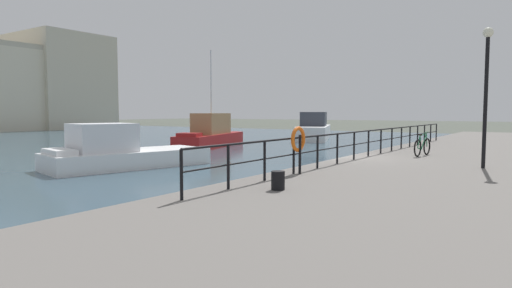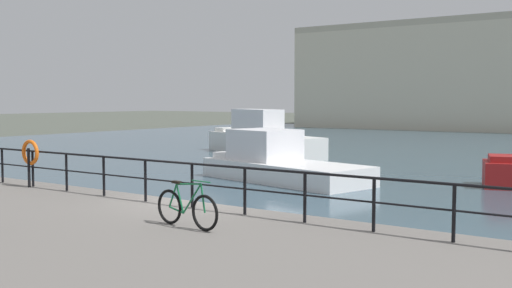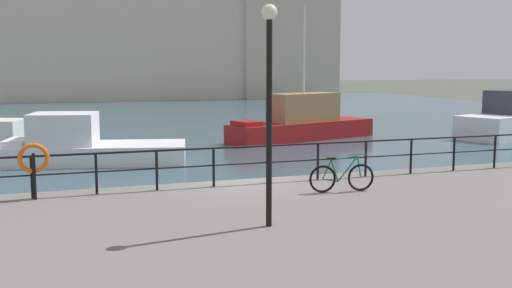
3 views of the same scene
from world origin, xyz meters
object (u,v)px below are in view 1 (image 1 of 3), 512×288
Objects in this scene: moored_harbor_tender at (120,153)px; moored_blue_motorboat at (314,129)px; parked_bicycle at (422,147)px; mooring_bollard at (278,180)px; life_ring_stand at (298,141)px; moored_green_narrowboat at (211,134)px; quay_lamp_post at (486,78)px.

moored_blue_motorboat reaches higher than moored_harbor_tender.
moored_harbor_tender reaches higher than parked_bicycle.
moored_blue_motorboat is 23.35m from parked_bicycle.
parked_bicycle is 10.15m from mooring_bollard.
moored_green_narrowboat is at bearing 47.69° from life_ring_stand.
life_ring_stand is at bearing 29.82° from moored_green_narrowboat.
quay_lamp_post reaches higher than mooring_bollard.
parked_bicycle is at bearing -12.47° from life_ring_stand.
moored_blue_motorboat is 21.84× the size of mooring_bollard.
moored_harbor_tender is at bearing 68.68° from mooring_bollard.
moored_green_narrowboat is 22.51m from mooring_bollard.
mooring_bollard is 0.31× the size of life_ring_stand.
moored_blue_motorboat is at bearing 38.39° from quay_lamp_post.
moored_harbor_tender is 12.16m from mooring_bollard.
parked_bicycle is at bearing 128.49° from moored_harbor_tender.
life_ring_stand is at bearing 173.90° from parked_bicycle.
quay_lamp_post reaches higher than moored_harbor_tender.
moored_blue_motorboat is 31.59m from mooring_bollard.
life_ring_stand is at bearing -176.17° from moored_blue_motorboat.
moored_green_narrowboat is 12.64m from moored_blue_motorboat.
parked_bicycle is 4.01× the size of mooring_bollard.
mooring_bollard is (-10.11, 0.79, -0.17)m from parked_bicycle.
moored_green_narrowboat reaches higher than moored_harbor_tender.
moored_harbor_tender is (-11.67, -4.42, -0.23)m from moored_green_narrowboat.
moored_green_narrowboat is 0.94× the size of moored_blue_motorboat.
moored_harbor_tender reaches higher than mooring_bollard.
mooring_bollard is 0.10× the size of quay_lamp_post.
moored_harbor_tender is at bearing 79.93° from life_ring_stand.
moored_harbor_tender is 1.75× the size of quay_lamp_post.
mooring_bollard is (-4.42, -11.32, 0.28)m from moored_harbor_tender.
life_ring_stand is (-7.55, 1.67, 0.59)m from parked_bicycle.
quay_lamp_post reaches higher than life_ring_stand.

